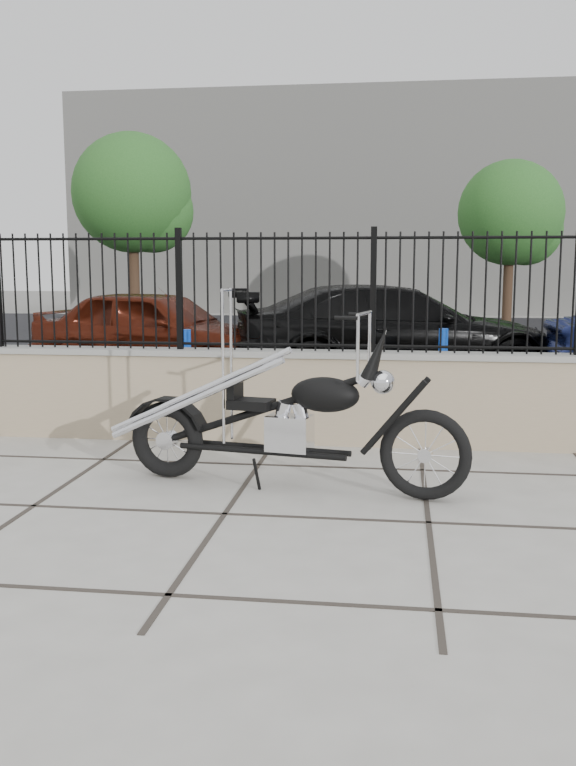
{
  "coord_description": "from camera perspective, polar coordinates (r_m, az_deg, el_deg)",
  "views": [
    {
      "loc": [
        1.25,
        -5.7,
        1.86
      ],
      "look_at": [
        0.33,
        1.07,
        0.84
      ],
      "focal_mm": 38.0,
      "sensor_mm": 36.0,
      "label": 1
    }
  ],
  "objects": [
    {
      "name": "bollard_b",
      "position": [
        10.84,
        10.82,
        1.14
      ],
      "size": [
        0.12,
        0.12,
        1.0
      ],
      "primitive_type": "cylinder",
      "rotation": [
        0.0,
        0.0,
        0.04
      ],
      "color": "#0B42AC",
      "rests_on": "ground_plane"
    },
    {
      "name": "tree_right",
      "position": [
        22.77,
        15.41,
        11.78
      ],
      "size": [
        2.78,
        2.78,
        4.69
      ],
      "rotation": [
        0.0,
        0.0,
        0.37
      ],
      "color": "#382619",
      "rests_on": "ground_plane"
    },
    {
      "name": "ground_plane",
      "position": [
        6.13,
        -4.48,
        -9.19
      ],
      "size": [
        90.0,
        90.0,
        0.0
      ],
      "primitive_type": "plane",
      "color": "#99968E",
      "rests_on": "ground"
    },
    {
      "name": "tree_left",
      "position": [
        23.71,
        -10.96,
        13.36
      ],
      "size": [
        3.33,
        3.33,
        5.62
      ],
      "rotation": [
        0.0,
        0.0,
        0.43
      ],
      "color": "#382619",
      "rests_on": "ground_plane"
    },
    {
      "name": "car_black",
      "position": [
        13.06,
        7.45,
        3.57
      ],
      "size": [
        5.58,
        3.44,
        1.51
      ],
      "primitive_type": "imported",
      "rotation": [
        0.0,
        0.0,
        1.84
      ],
      "color": "black",
      "rests_on": "parking_lot"
    },
    {
      "name": "iron_fence",
      "position": [
        8.3,
        -0.94,
        6.43
      ],
      "size": [
        14.0,
        0.08,
        1.2
      ],
      "primitive_type": "cube",
      "color": "black",
      "rests_on": "retaining_wall"
    },
    {
      "name": "retaining_wall",
      "position": [
        8.41,
        -0.92,
        -0.94
      ],
      "size": [
        14.0,
        0.36,
        0.96
      ],
      "primitive_type": "cube",
      "color": "gray",
      "rests_on": "ground_plane"
    },
    {
      "name": "chopper_motorcycle",
      "position": [
        6.62,
        -0.35,
        -0.38
      ],
      "size": [
        2.84,
        1.0,
        1.68
      ],
      "primitive_type": null,
      "rotation": [
        0.0,
        0.0,
        -0.18
      ],
      "color": "black",
      "rests_on": "ground_plane"
    },
    {
      "name": "bollard_a",
      "position": [
        10.54,
        -7.14,
        1.03
      ],
      "size": [
        0.14,
        0.14,
        1.01
      ],
      "primitive_type": "cylinder",
      "rotation": [
        0.0,
        0.0,
        0.2
      ],
      "color": "#0A20A3",
      "rests_on": "ground_plane"
    },
    {
      "name": "parking_lot",
      "position": [
        18.34,
        3.79,
        2.65
      ],
      "size": [
        30.0,
        30.0,
        0.0
      ],
      "primitive_type": "plane",
      "color": "black",
      "rests_on": "ground"
    },
    {
      "name": "car_red",
      "position": [
        13.69,
        -9.22,
        3.62
      ],
      "size": [
        4.53,
        2.66,
        1.45
      ],
      "primitive_type": "imported",
      "rotation": [
        0.0,
        0.0,
        1.33
      ],
      "color": "#48150A",
      "rests_on": "parking_lot"
    },
    {
      "name": "background_building",
      "position": [
        32.3,
        5.63,
        12.25
      ],
      "size": [
        22.0,
        6.0,
        8.0
      ],
      "primitive_type": "cube",
      "color": "beige",
      "rests_on": "ground_plane"
    }
  ]
}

